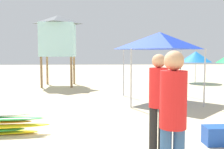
{
  "coord_description": "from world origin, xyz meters",
  "views": [
    {
      "loc": [
        0.67,
        -3.18,
        1.75
      ],
      "look_at": [
        1.06,
        3.89,
        1.19
      ],
      "focal_mm": 40.9,
      "sensor_mm": 36.0,
      "label": 1
    }
  ],
  "objects_px": {
    "lifeguard_near_left": "(158,98)",
    "beach_umbrella_left": "(196,57)",
    "lifeguard_near_center": "(173,114)",
    "lifeguard_tower": "(58,36)",
    "cooler_box": "(218,135)",
    "popup_canopy": "(160,41)"
  },
  "relations": [
    {
      "from": "lifeguard_near_left",
      "to": "beach_umbrella_left",
      "type": "xyz_separation_m",
      "value": [
        4.99,
        11.15,
        0.59
      ]
    },
    {
      "from": "lifeguard_near_left",
      "to": "lifeguard_near_center",
      "type": "xyz_separation_m",
      "value": [
        -0.13,
        -1.28,
        0.03
      ]
    },
    {
      "from": "lifeguard_near_left",
      "to": "beach_umbrella_left",
      "type": "distance_m",
      "value": 12.23
    },
    {
      "from": "lifeguard_tower",
      "to": "lifeguard_near_center",
      "type": "bearing_deg",
      "value": -74.79
    },
    {
      "from": "cooler_box",
      "to": "lifeguard_near_left",
      "type": "bearing_deg",
      "value": -159.62
    },
    {
      "from": "lifeguard_near_center",
      "to": "popup_canopy",
      "type": "height_order",
      "value": "popup_canopy"
    },
    {
      "from": "lifeguard_near_center",
      "to": "cooler_box",
      "type": "bearing_deg",
      "value": 50.86
    },
    {
      "from": "popup_canopy",
      "to": "lifeguard_tower",
      "type": "relative_size",
      "value": 0.67
    },
    {
      "from": "popup_canopy",
      "to": "beach_umbrella_left",
      "type": "height_order",
      "value": "popup_canopy"
    },
    {
      "from": "lifeguard_near_left",
      "to": "popup_canopy",
      "type": "xyz_separation_m",
      "value": [
        1.28,
        5.21,
        1.24
      ]
    },
    {
      "from": "popup_canopy",
      "to": "beach_umbrella_left",
      "type": "relative_size",
      "value": 1.33
    },
    {
      "from": "lifeguard_tower",
      "to": "cooler_box",
      "type": "bearing_deg",
      "value": -64.67
    },
    {
      "from": "lifeguard_near_left",
      "to": "cooler_box",
      "type": "distance_m",
      "value": 1.63
    },
    {
      "from": "lifeguard_near_center",
      "to": "beach_umbrella_left",
      "type": "bearing_deg",
      "value": 67.63
    },
    {
      "from": "cooler_box",
      "to": "popup_canopy",
      "type": "bearing_deg",
      "value": 90.41
    },
    {
      "from": "lifeguard_near_center",
      "to": "lifeguard_tower",
      "type": "height_order",
      "value": "lifeguard_tower"
    },
    {
      "from": "popup_canopy",
      "to": "lifeguard_tower",
      "type": "xyz_separation_m",
      "value": [
        -4.49,
        4.83,
        0.51
      ]
    },
    {
      "from": "cooler_box",
      "to": "lifeguard_near_center",
      "type": "bearing_deg",
      "value": -129.14
    },
    {
      "from": "lifeguard_near_left",
      "to": "lifeguard_near_center",
      "type": "distance_m",
      "value": 1.29
    },
    {
      "from": "popup_canopy",
      "to": "lifeguard_tower",
      "type": "distance_m",
      "value": 6.62
    },
    {
      "from": "lifeguard_near_left",
      "to": "cooler_box",
      "type": "bearing_deg",
      "value": 20.38
    },
    {
      "from": "lifeguard_near_center",
      "to": "beach_umbrella_left",
      "type": "relative_size",
      "value": 0.93
    }
  ]
}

